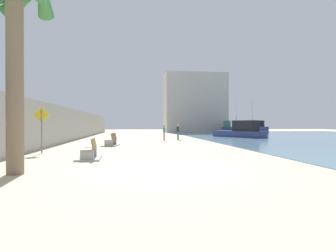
{
  "coord_description": "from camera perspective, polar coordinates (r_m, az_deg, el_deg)",
  "views": [
    {
      "loc": [
        -1.16,
        -10.08,
        1.65
      ],
      "look_at": [
        2.11,
        17.35,
        1.46
      ],
      "focal_mm": 30.59,
      "sensor_mm": 36.0,
      "label": 1
    }
  ],
  "objects": [
    {
      "name": "seawall",
      "position": [
        28.79,
        -19.53,
        0.2
      ],
      "size": [
        0.8,
        64.0,
        3.13
      ],
      "primitive_type": "cube",
      "color": "#9E9E99",
      "rests_on": "ground"
    },
    {
      "name": "person_standing",
      "position": [
        28.43,
        -0.78,
        -1.13
      ],
      "size": [
        0.24,
        0.52,
        1.56
      ],
      "color": "#B22D33",
      "rests_on": "ground"
    },
    {
      "name": "harbor_building",
      "position": [
        57.51,
        5.35,
        4.52
      ],
      "size": [
        12.0,
        6.0,
        11.6
      ],
      "primitive_type": "cube",
      "color": "#ADAAA3",
      "rests_on": "ground"
    },
    {
      "name": "ground_plane",
      "position": [
        28.15,
        -4.44,
        -2.97
      ],
      "size": [
        120.0,
        120.0,
        0.0
      ],
      "primitive_type": "plane",
      "color": "#C6B793"
    },
    {
      "name": "boat_far_right",
      "position": [
        57.18,
        16.77,
        -0.39
      ],
      "size": [
        2.56,
        7.96,
        6.58
      ],
      "color": "navy",
      "rests_on": "water_bay"
    },
    {
      "name": "palm_tree",
      "position": [
        11.14,
        -28.48,
        17.45
      ],
      "size": [
        2.93,
        3.15,
        6.96
      ],
      "color": "#7A6651",
      "rests_on": "ground"
    },
    {
      "name": "bench_far",
      "position": [
        22.08,
        -11.27,
        -3.3
      ],
      "size": [
        1.35,
        2.22,
        0.98
      ],
      "color": "#9E9E99",
      "rests_on": "ground"
    },
    {
      "name": "person_walking",
      "position": [
        29.78,
        2.0,
        -0.94
      ],
      "size": [
        0.37,
        0.43,
        1.66
      ],
      "color": "teal",
      "rests_on": "ground"
    },
    {
      "name": "boat_mid_bay",
      "position": [
        35.95,
        14.28,
        -1.01
      ],
      "size": [
        4.95,
        7.17,
        5.58
      ],
      "color": "navy",
      "rests_on": "water_bay"
    },
    {
      "name": "bench_near",
      "position": [
        14.06,
        -15.38,
        -5.41
      ],
      "size": [
        1.2,
        2.15,
        0.98
      ],
      "color": "#9E9E99",
      "rests_on": "ground"
    },
    {
      "name": "pedestrian_sign",
      "position": [
        17.58,
        -23.88,
        0.26
      ],
      "size": [
        0.85,
        0.08,
        2.6
      ],
      "color": "slate",
      "rests_on": "ground"
    },
    {
      "name": "boat_distant",
      "position": [
        53.22,
        11.74,
        -0.48
      ],
      "size": [
        4.03,
        7.09,
        2.22
      ],
      "color": "navy",
      "rests_on": "water_bay"
    }
  ]
}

